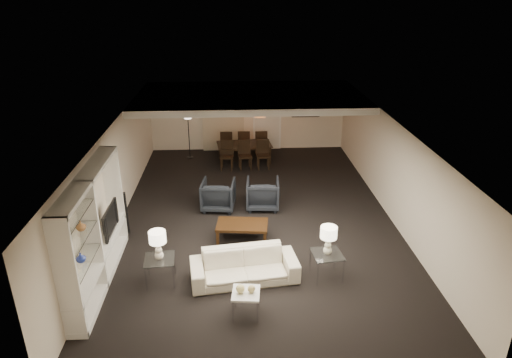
{
  "coord_description": "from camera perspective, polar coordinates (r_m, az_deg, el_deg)",
  "views": [
    {
      "loc": [
        -0.57,
        -10.58,
        5.61
      ],
      "look_at": [
        0.0,
        0.0,
        1.1
      ],
      "focal_mm": 32.0,
      "sensor_mm": 36.0,
      "label": 1
    }
  ],
  "objects": [
    {
      "name": "dining_table",
      "position": [
        15.61,
        -1.45,
        3.25
      ],
      "size": [
        1.91,
        1.2,
        0.64
      ],
      "primitive_type": "imported",
      "rotation": [
        0.0,
        0.0,
        0.11
      ],
      "color": "black",
      "rests_on": "floor"
    },
    {
      "name": "side_table_left",
      "position": [
        9.63,
        -11.84,
        -11.11
      ],
      "size": [
        0.64,
        0.64,
        0.56
      ],
      "primitive_type": null,
      "rotation": [
        0.0,
        0.0,
        0.08
      ],
      "color": "white",
      "rests_on": "floor"
    },
    {
      "name": "door",
      "position": [
        16.73,
        1.4,
        7.24
      ],
      "size": [
        0.9,
        0.05,
        2.1
      ],
      "primitive_type": "cube",
      "color": "silver",
      "rests_on": "wall_back"
    },
    {
      "name": "gold_gourd_b",
      "position": [
        8.45,
        -0.57,
        -13.56
      ],
      "size": [
        0.14,
        0.14,
        0.14
      ],
      "primitive_type": "sphere",
      "color": "tan",
      "rests_on": "marble_table"
    },
    {
      "name": "chair_fm",
      "position": [
        16.18,
        -1.53,
        4.54
      ],
      "size": [
        0.44,
        0.44,
        0.95
      ],
      "primitive_type": null,
      "rotation": [
        0.0,
        0.0,
        3.14
      ],
      "color": "black",
      "rests_on": "floor"
    },
    {
      "name": "media_unit",
      "position": [
        9.53,
        -19.52,
        -6.13
      ],
      "size": [
        0.38,
        3.4,
        2.35
      ],
      "primitive_type": null,
      "color": "white",
      "rests_on": "wall_left"
    },
    {
      "name": "chair_fl",
      "position": [
        16.17,
        -3.66,
        4.5
      ],
      "size": [
        0.47,
        0.47,
        0.95
      ],
      "primitive_type": null,
      "rotation": [
        0.0,
        0.0,
        3.07
      ],
      "color": "black",
      "rests_on": "floor"
    },
    {
      "name": "curtains",
      "position": [
        16.59,
        -4.15,
        7.59
      ],
      "size": [
        1.5,
        0.12,
        2.4
      ],
      "primitive_type": "cube",
      "color": "beige",
      "rests_on": "wall_back"
    },
    {
      "name": "floor_lamp",
      "position": [
        16.03,
        -8.39,
        5.42
      ],
      "size": [
        0.28,
        0.28,
        1.64
      ],
      "primitive_type": null,
      "rotation": [
        0.0,
        0.0,
        0.2
      ],
      "color": "black",
      "rests_on": "floor"
    },
    {
      "name": "ceiling",
      "position": [
        11.04,
        -0.0,
        6.7
      ],
      "size": [
        7.0,
        11.0,
        0.02
      ],
      "primitive_type": "cube",
      "color": "silver",
      "rests_on": "ground"
    },
    {
      "name": "floor_speaker",
      "position": [
        11.48,
        -16.03,
        -4.13
      ],
      "size": [
        0.14,
        0.14,
        1.07
      ],
      "primitive_type": "cube",
      "rotation": [
        0.0,
        0.0,
        0.24
      ],
      "color": "black",
      "rests_on": "floor"
    },
    {
      "name": "wall_left",
      "position": [
        11.81,
        -17.22,
        0.31
      ],
      "size": [
        0.02,
        11.0,
        2.5
      ],
      "primitive_type": "cube",
      "color": "beige",
      "rests_on": "ground"
    },
    {
      "name": "vase_blue",
      "position": [
        8.78,
        -21.06,
        -9.15
      ],
      "size": [
        0.18,
        0.18,
        0.18
      ],
      "primitive_type": "imported",
      "color": "navy",
      "rests_on": "media_unit"
    },
    {
      "name": "chair_nl",
      "position": [
        14.95,
        -3.68,
        2.92
      ],
      "size": [
        0.48,
        0.48,
        0.95
      ],
      "primitive_type": null,
      "rotation": [
        0.0,
        0.0,
        -0.1
      ],
      "color": "black",
      "rests_on": "floor"
    },
    {
      "name": "coffee_table",
      "position": [
        10.9,
        -1.73,
        -6.6
      ],
      "size": [
        1.27,
        0.82,
        0.43
      ],
      "primitive_type": null,
      "rotation": [
        0.0,
        0.0,
        -0.11
      ],
      "color": "black",
      "rests_on": "floor"
    },
    {
      "name": "armchair_right",
      "position": [
        12.35,
        0.84,
        -1.86
      ],
      "size": [
        0.93,
        0.95,
        0.81
      ],
      "primitive_type": "imported",
      "rotation": [
        0.0,
        0.0,
        3.07
      ],
      "color": "black",
      "rests_on": "floor"
    },
    {
      "name": "side_table_right",
      "position": [
        9.69,
        8.8,
        -10.6
      ],
      "size": [
        0.67,
        0.67,
        0.56
      ],
      "primitive_type": null,
      "rotation": [
        0.0,
        0.0,
        0.12
      ],
      "color": "white",
      "rests_on": "floor"
    },
    {
      "name": "vase_amber",
      "position": [
        8.75,
        -21.05,
        -5.49
      ],
      "size": [
        0.18,
        0.18,
        0.18
      ],
      "primitive_type": "imported",
      "color": "#A86B38",
      "rests_on": "media_unit"
    },
    {
      "name": "table_lamp_right",
      "position": [
        9.38,
        9.01,
        -7.61
      ],
      "size": [
        0.35,
        0.35,
        0.62
      ],
      "primitive_type": null,
      "rotation": [
        0.0,
        0.0,
        -0.05
      ],
      "color": "white",
      "rests_on": "side_table_right"
    },
    {
      "name": "painting",
      "position": [
        16.75,
        6.26,
        8.9
      ],
      "size": [
        0.95,
        0.04,
        0.65
      ],
      "primitive_type": "cube",
      "color": "#142D38",
      "rests_on": "wall_back"
    },
    {
      "name": "wall_front",
      "position": [
        6.71,
        2.64,
        -17.44
      ],
      "size": [
        7.0,
        0.02,
        2.5
      ],
      "primitive_type": "cube",
      "color": "beige",
      "rests_on": "ground"
    },
    {
      "name": "sofa",
      "position": [
        9.49,
        -1.48,
        -10.83
      ],
      "size": [
        2.27,
        1.13,
        0.64
      ],
      "primitive_type": "imported",
      "rotation": [
        0.0,
        0.0,
        0.13
      ],
      "color": "beige",
      "rests_on": "floor"
    },
    {
      "name": "pendant_light",
      "position": [
        14.58,
        0.44,
        8.4
      ],
      "size": [
        0.52,
        0.52,
        0.24
      ],
      "primitive_type": "cylinder",
      "color": "#D8591E",
      "rests_on": "ceiling_soffit"
    },
    {
      "name": "television",
      "position": [
        10.17,
        -18.26,
        -4.89
      ],
      "size": [
        1.02,
        0.13,
        0.59
      ],
      "primitive_type": "imported",
      "rotation": [
        0.0,
        0.0,
        1.57
      ],
      "color": "black",
      "rests_on": "media_unit"
    },
    {
      "name": "ceiling_soffit",
      "position": [
        14.45,
        -0.76,
        10.22
      ],
      "size": [
        7.0,
        4.0,
        0.2
      ],
      "primitive_type": "cube",
      "color": "silver",
      "rests_on": "ceiling"
    },
    {
      "name": "chair_nm",
      "position": [
        14.95,
        -1.38,
        2.96
      ],
      "size": [
        0.49,
        0.49,
        0.95
      ],
      "primitive_type": null,
      "rotation": [
        0.0,
        0.0,
        0.13
      ],
      "color": "black",
      "rests_on": "floor"
    },
    {
      "name": "wall_right",
      "position": [
        12.14,
        16.73,
        1.0
      ],
      "size": [
        0.02,
        11.0,
        2.5
      ],
      "primitive_type": "cube",
      "color": "beige",
      "rests_on": "ground"
    },
    {
      "name": "chair_fr",
      "position": [
        16.2,
        0.6,
        4.58
      ],
      "size": [
        0.45,
        0.45,
        0.95
      ],
      "primitive_type": null,
      "rotation": [
        0.0,
        0.0,
        3.17
      ],
      "color": "black",
      "rests_on": "floor"
    },
    {
      "name": "table_lamp_left",
      "position": [
        9.32,
        -12.13,
        -8.11
      ],
      "size": [
        0.37,
        0.37,
        0.62
      ],
      "primitive_type": null,
      "rotation": [
        0.0,
        0.0,
        -0.11
      ],
      "color": "#EEE0C9",
      "rests_on": "side_table_left"
    },
    {
      "name": "wall_back",
      "position": [
        16.67,
        -1.03,
        7.89
      ],
      "size": [
        7.0,
        0.02,
        2.5
      ],
      "primitive_type": "cube",
      "color": "beige",
      "rests_on": "ground"
    },
    {
      "name": "armchair_left",
      "position": [
        12.33,
        -4.73,
        -1.98
      ],
      "size": [
        0.96,
        0.99,
        0.81
      ],
      "primitive_type": "imported",
      "rotation": [
        0.0,
        0.0,
        3.02
      ],
      "color": "black",
      "rests_on": "floor"
    },
    {
      "name": "gold_gourd_a",
      "position": [
        8.44,
        -1.97,
        -13.55
      ],
      "size": [
        0.16,
        0.16,
        0.16
      ],
      "primitive_type": "sphere",
      "color": "#EDD97D",
      "rests_on": "marble_table"
    },
    {
      "name": "chair_nr",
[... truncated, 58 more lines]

